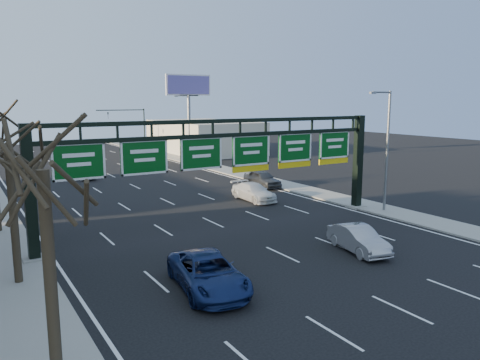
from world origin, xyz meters
TOP-DOWN VIEW (x-y plane):
  - ground at (0.00, 0.00)m, footprint 160.00×160.00m
  - sidewalk_right at (12.80, 20.00)m, footprint 3.00×120.00m
  - lane_markings at (0.00, 20.00)m, footprint 21.60×120.00m
  - sign_gantry at (0.16, 8.00)m, footprint 24.60×1.20m
  - building_right_distant at (20.00, 50.00)m, footprint 12.00×20.00m
  - tree_near at (-12.80, -4.00)m, footprint 3.60×3.60m
  - tree_gantry at (-12.80, 5.00)m, footprint 3.60×3.60m
  - streetlight_near at (12.47, 6.00)m, footprint 2.15×0.22m
  - streetlight_far at (12.47, 40.00)m, footprint 2.15×0.22m
  - billboard_right at (15.00, 44.98)m, footprint 7.00×0.50m
  - traffic_signal_mast at (5.69, 55.00)m, footprint 10.16×0.54m
  - car_blue_suv at (-5.69, -0.14)m, footprint 3.45×5.94m
  - car_silver_sedan at (3.92, 0.20)m, footprint 2.39×4.58m
  - car_white_wagon at (6.41, 14.59)m, footprint 2.02×4.92m
  - car_grey_far at (10.50, 19.31)m, footprint 1.95×4.70m
  - car_silver_distant at (-3.33, 33.24)m, footprint 2.36×4.52m

SIDE VIEW (x-z plane):
  - ground at x=0.00m, z-range 0.00..0.00m
  - lane_markings at x=0.00m, z-range 0.00..0.01m
  - sidewalk_right at x=12.80m, z-range 0.00..0.12m
  - car_silver_distant at x=-3.33m, z-range 0.00..1.42m
  - car_white_wagon at x=6.41m, z-range 0.00..1.42m
  - car_silver_sedan at x=3.92m, z-range 0.00..1.44m
  - car_blue_suv at x=-5.69m, z-range 0.00..1.56m
  - car_grey_far at x=10.50m, z-range 0.00..1.59m
  - building_right_distant at x=20.00m, z-range 0.00..5.00m
  - sign_gantry at x=0.16m, z-range 1.03..8.23m
  - streetlight_near at x=12.47m, z-range 0.58..9.58m
  - streetlight_far at x=12.47m, z-range 0.58..9.58m
  - traffic_signal_mast at x=5.69m, z-range 2.00..9.00m
  - tree_gantry at x=-12.80m, z-range 2.87..11.35m
  - tree_near at x=-12.80m, z-range 3.05..11.91m
  - billboard_right at x=15.00m, z-range 3.06..15.06m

